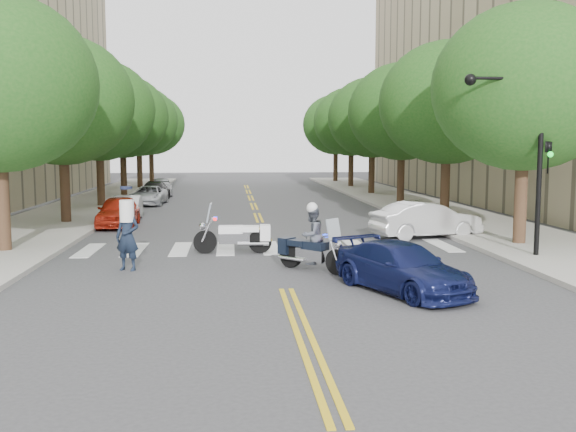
{
  "coord_description": "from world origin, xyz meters",
  "views": [
    {
      "loc": [
        -1.35,
        -15.63,
        3.57
      ],
      "look_at": [
        0.49,
        4.9,
        1.3
      ],
      "focal_mm": 40.0,
      "sensor_mm": 36.0,
      "label": 1
    }
  ],
  "objects": [
    {
      "name": "tree_r_0",
      "position": [
        8.8,
        6.0,
        5.55
      ],
      "size": [
        6.4,
        6.4,
        8.45
      ],
      "color": "#382316",
      "rests_on": "ground"
    },
    {
      "name": "parked_car_d",
      "position": [
        -6.3,
        26.32,
        0.61
      ],
      "size": [
        1.89,
        4.25,
        1.21
      ],
      "primitive_type": "imported",
      "rotation": [
        0.0,
        0.0,
        -0.05
      ],
      "color": "black",
      "rests_on": "ground"
    },
    {
      "name": "parked_car_c",
      "position": [
        -6.3,
        23.5,
        0.57
      ],
      "size": [
        2.07,
        4.19,
        1.14
      ],
      "primitive_type": "imported",
      "rotation": [
        0.0,
        0.0,
        -0.04
      ],
      "color": "#A9ADB1",
      "rests_on": "ground"
    },
    {
      "name": "tree_r_3",
      "position": [
        8.8,
        30.0,
        5.55
      ],
      "size": [
        6.4,
        6.4,
        8.45
      ],
      "color": "#382316",
      "rests_on": "ground"
    },
    {
      "name": "motorcycle_parked",
      "position": [
        -1.08,
        5.54,
        0.58
      ],
      "size": [
        2.6,
        0.61,
        1.68
      ],
      "rotation": [
        0.0,
        0.0,
        1.54
      ],
      "color": "black",
      "rests_on": "ground"
    },
    {
      "name": "tree_r_1",
      "position": [
        8.8,
        14.0,
        5.55
      ],
      "size": [
        6.4,
        6.4,
        8.45
      ],
      "color": "#382316",
      "rests_on": "ground"
    },
    {
      "name": "parked_car_b",
      "position": [
        -6.3,
        15.28,
        0.59
      ],
      "size": [
        1.44,
        3.64,
        1.18
      ],
      "primitive_type": "imported",
      "rotation": [
        0.0,
        0.0,
        0.05
      ],
      "color": "silver",
      "rests_on": "ground"
    },
    {
      "name": "sidewalk_left",
      "position": [
        -9.5,
        22.0,
        0.07
      ],
      "size": [
        5.0,
        60.0,
        0.15
      ],
      "primitive_type": "cube",
      "color": "#9E9991",
      "rests_on": "ground"
    },
    {
      "name": "convertible",
      "position": [
        6.2,
        8.5,
        0.7
      ],
      "size": [
        4.51,
        2.49,
        1.41
      ],
      "primitive_type": "imported",
      "rotation": [
        0.0,
        0.0,
        1.82
      ],
      "color": "silver",
      "rests_on": "ground"
    },
    {
      "name": "parked_car_e",
      "position": [
        -6.3,
        30.79,
        0.66
      ],
      "size": [
        1.93,
        3.99,
        1.32
      ],
      "primitive_type": "imported",
      "rotation": [
        0.0,
        0.0,
        0.1
      ],
      "color": "#AAABB0",
      "rests_on": "ground"
    },
    {
      "name": "ground",
      "position": [
        0.0,
        0.0,
        0.0
      ],
      "size": [
        140.0,
        140.0,
        0.0
      ],
      "primitive_type": "plane",
      "color": "#38383A",
      "rests_on": "ground"
    },
    {
      "name": "officer_standing",
      "position": [
        -4.31,
        2.85,
        0.97
      ],
      "size": [
        0.83,
        0.69,
        1.95
      ],
      "primitive_type": "imported",
      "rotation": [
        0.0,
        0.0,
        -0.36
      ],
      "color": "black",
      "rests_on": "ground"
    },
    {
      "name": "tree_l_5",
      "position": [
        -8.8,
        46.0,
        5.55
      ],
      "size": [
        6.4,
        6.4,
        8.45
      ],
      "color": "#382316",
      "rests_on": "ground"
    },
    {
      "name": "tree_r_5",
      "position": [
        8.8,
        46.0,
        5.55
      ],
      "size": [
        6.4,
        6.4,
        8.45
      ],
      "color": "#382316",
      "rests_on": "ground"
    },
    {
      "name": "tree_l_3",
      "position": [
        -8.8,
        30.0,
        5.55
      ],
      "size": [
        6.4,
        6.4,
        8.45
      ],
      "color": "#382316",
      "rests_on": "ground"
    },
    {
      "name": "tree_r_4",
      "position": [
        8.8,
        38.0,
        5.55
      ],
      "size": [
        6.4,
        6.4,
        8.45
      ],
      "color": "#382316",
      "rests_on": "ground"
    },
    {
      "name": "tree_l_1",
      "position": [
        -8.8,
        14.0,
        5.55
      ],
      "size": [
        6.4,
        6.4,
        8.45
      ],
      "color": "#382316",
      "rests_on": "ground"
    },
    {
      "name": "tree_r_2",
      "position": [
        8.8,
        22.0,
        5.55
      ],
      "size": [
        6.4,
        6.4,
        8.45
      ],
      "color": "#382316",
      "rests_on": "ground"
    },
    {
      "name": "sedan_blue",
      "position": [
        2.8,
        -0.5,
        0.6
      ],
      "size": [
        3.23,
        4.44,
        1.19
      ],
      "primitive_type": "imported",
      "rotation": [
        0.0,
        0.0,
        0.43
      ],
      "color": "#101645",
      "rests_on": "ground"
    },
    {
      "name": "tree_l_4",
      "position": [
        -8.8,
        38.0,
        5.55
      ],
      "size": [
        6.4,
        6.4,
        8.45
      ],
      "color": "#382316",
      "rests_on": "ground"
    },
    {
      "name": "motorcycle_police",
      "position": [
        0.9,
        2.35,
        0.88
      ],
      "size": [
        1.87,
        1.92,
        1.97
      ],
      "rotation": [
        0.0,
        0.0,
        3.91
      ],
      "color": "black",
      "rests_on": "ground"
    },
    {
      "name": "tree_l_2",
      "position": [
        -8.8,
        22.0,
        5.55
      ],
      "size": [
        6.4,
        6.4,
        8.45
      ],
      "color": "#382316",
      "rests_on": "ground"
    },
    {
      "name": "parked_car_a",
      "position": [
        -6.3,
        13.0,
        0.68
      ],
      "size": [
        1.72,
        4.05,
        1.36
      ],
      "primitive_type": "imported",
      "rotation": [
        0.0,
        0.0,
        0.03
      ],
      "color": "#A92312",
      "rests_on": "ground"
    },
    {
      "name": "sidewalk_right",
      "position": [
        9.5,
        22.0,
        0.07
      ],
      "size": [
        5.0,
        60.0,
        0.15
      ],
      "primitive_type": "cube",
      "color": "#9E9991",
      "rests_on": "ground"
    },
    {
      "name": "traffic_signal_pole",
      "position": [
        7.72,
        3.5,
        3.72
      ],
      "size": [
        2.82,
        0.42,
        6.0
      ],
      "color": "black",
      "rests_on": "ground"
    }
  ]
}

